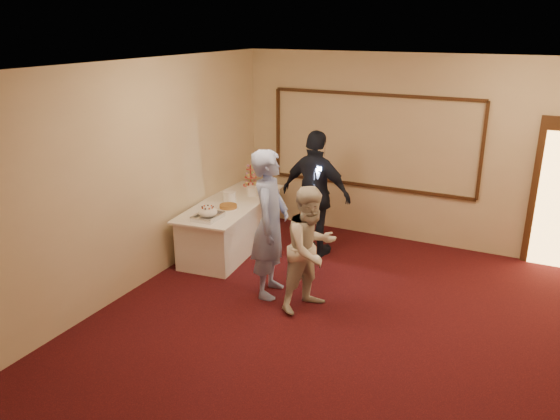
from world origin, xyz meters
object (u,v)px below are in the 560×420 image
object	(u,v)px
buffet_table	(232,224)
plate_stack_a	(229,196)
tart	(228,207)
woman	(311,249)
plate_stack_b	(252,191)
pavlova_tray	(208,214)
cupcake_stand	(251,178)
guest	(316,194)
man	(270,224)

from	to	relation	value
buffet_table	plate_stack_a	bearing A→B (deg)	-130.17
tart	woman	xyz separation A→B (m)	(1.75, -0.93, -0.00)
plate_stack_a	plate_stack_b	xyz separation A→B (m)	(0.15, 0.45, -0.02)
buffet_table	pavlova_tray	bearing A→B (deg)	-82.44
buffet_table	tart	size ratio (longest dim) A/B	7.81
cupcake_stand	guest	xyz separation A→B (m)	(1.45, -0.57, 0.06)
man	pavlova_tray	bearing A→B (deg)	64.10
pavlova_tray	tart	size ratio (longest dim) A/B	1.58
cupcake_stand	plate_stack_a	world-z (taller)	cupcake_stand
pavlova_tray	guest	xyz separation A→B (m)	(1.17, 1.17, 0.12)
guest	woman	bearing A→B (deg)	117.36
guest	buffet_table	bearing A→B (deg)	21.69
plate_stack_b	tart	bearing A→B (deg)	-90.00
plate_stack_b	woman	world-z (taller)	woman
guest	pavlova_tray	bearing A→B (deg)	51.37
pavlova_tray	man	bearing A→B (deg)	-14.24
woman	guest	world-z (taller)	guest
man	woman	distance (m)	0.67
pavlova_tray	buffet_table	bearing A→B (deg)	97.56
buffet_table	pavlova_tray	xyz separation A→B (m)	(0.11, -0.82, 0.46)
plate_stack_a	man	size ratio (longest dim) A/B	0.11
pavlova_tray	plate_stack_a	bearing A→B (deg)	99.17
cupcake_stand	plate_stack_a	size ratio (longest dim) A/B	1.85
cupcake_stand	woman	world-z (taller)	woman
cupcake_stand	guest	distance (m)	1.55
buffet_table	plate_stack_b	world-z (taller)	plate_stack_b
plate_stack_a	plate_stack_b	size ratio (longest dim) A/B	1.23
buffet_table	man	size ratio (longest dim) A/B	1.23
pavlova_tray	woman	bearing A→B (deg)	-13.32
buffet_table	tart	world-z (taller)	tart
plate_stack_a	guest	size ratio (longest dim) A/B	0.11
buffet_table	plate_stack_a	size ratio (longest dim) A/B	11.28
plate_stack_a	tart	world-z (taller)	plate_stack_a
pavlova_tray	tart	xyz separation A→B (m)	(0.02, 0.51, -0.05)
buffet_table	man	xyz separation A→B (m)	(1.26, -1.11, 0.59)
plate_stack_b	tart	xyz separation A→B (m)	(-0.00, -0.73, -0.04)
cupcake_stand	tart	size ratio (longest dim) A/B	1.28
tart	woman	world-z (taller)	woman
buffet_table	cupcake_stand	world-z (taller)	cupcake_stand
plate_stack_b	man	xyz separation A→B (m)	(1.13, -1.53, 0.13)
woman	guest	bearing A→B (deg)	45.44
pavlova_tray	plate_stack_b	xyz separation A→B (m)	(0.02, 1.24, -0.00)
plate_stack_b	man	world-z (taller)	man
plate_stack_b	plate_stack_a	bearing A→B (deg)	-108.88
tart	guest	bearing A→B (deg)	29.65
buffet_table	plate_stack_a	world-z (taller)	plate_stack_a
tart	plate_stack_b	bearing A→B (deg)	90.00
pavlova_tray	plate_stack_b	world-z (taller)	pavlova_tray
plate_stack_b	guest	bearing A→B (deg)	-3.73
woman	guest	xyz separation A→B (m)	(-0.60, 1.59, 0.17)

